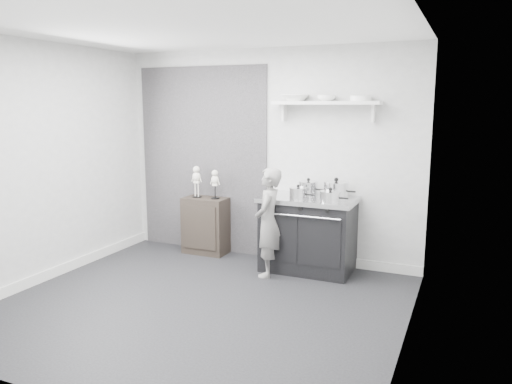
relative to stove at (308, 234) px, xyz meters
The scene contains 15 objects.
ground 1.69m from the stove, 114.53° to the right, with size 4.00×4.00×0.00m, color black.
room_shell 1.93m from the stove, 119.89° to the right, with size 4.02×3.62×2.71m.
wall_shelf 1.57m from the stove, 57.82° to the left, with size 1.30×0.26×0.24m.
stove is the anchor object (origin of this frame).
side_cabinet 1.50m from the stove, behind, with size 0.59×0.34×0.76m, color black.
child 0.56m from the stove, 135.51° to the right, with size 0.47×0.31×1.29m, color slate.
pot_back_left 0.55m from the stove, 111.21° to the left, with size 0.32×0.24×0.21m.
pot_back_right 0.63m from the stove, 15.49° to the left, with size 0.38×0.30×0.24m.
pot_front_right 0.64m from the stove, 32.08° to the right, with size 0.33×0.24×0.17m.
pot_front_center 0.55m from the stove, 114.62° to the right, with size 0.29×0.21×0.17m.
skeleton_full 1.72m from the stove, behind, with size 0.14×0.09×0.49m, color beige, non-canonical shape.
skeleton_torso 1.45m from the stove, behind, with size 0.12×0.08×0.44m, color beige, non-canonical shape.
bowl_large 1.65m from the stove, 142.74° to the left, with size 0.32×0.32×0.08m, color white.
bowl_small 1.63m from the stove, 55.90° to the left, with size 0.22×0.22×0.07m, color white.
plate_stack 1.71m from the stove, 19.90° to the left, with size 0.24×0.24×0.06m, color white.
Camera 1 is at (2.43, -4.15, 2.02)m, focal length 35.00 mm.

